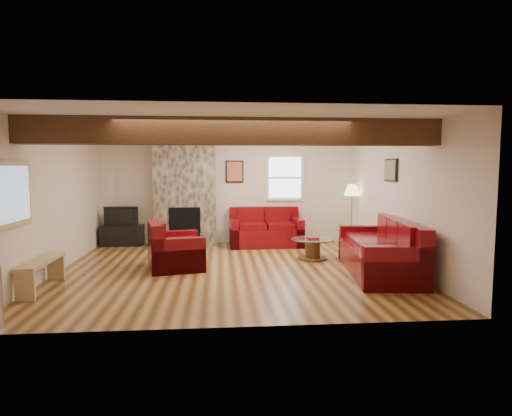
# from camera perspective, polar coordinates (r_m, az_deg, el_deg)

# --- Properties ---
(room) EXTENTS (8.00, 8.00, 8.00)m
(room) POSITION_cam_1_polar(r_m,az_deg,el_deg) (7.46, -3.25, 1.21)
(room) COLOR #593817
(room) RESTS_ON ground
(floor) EXTENTS (6.00, 6.00, 0.00)m
(floor) POSITION_cam_1_polar(r_m,az_deg,el_deg) (7.65, -3.20, -8.17)
(floor) COLOR #593817
(floor) RESTS_ON ground
(oak_beam) EXTENTS (6.00, 0.36, 0.38)m
(oak_beam) POSITION_cam_1_polar(r_m,az_deg,el_deg) (6.21, -2.96, 10.15)
(oak_beam) COLOR #341D0F
(oak_beam) RESTS_ON room
(chimney_breast) EXTENTS (1.40, 0.67, 2.50)m
(chimney_breast) POSITION_cam_1_polar(r_m,az_deg,el_deg) (9.97, -9.43, 2.04)
(chimney_breast) COLOR #343028
(chimney_breast) RESTS_ON floor
(back_window) EXTENTS (0.90, 0.08, 1.10)m
(back_window) POSITION_cam_1_polar(r_m,az_deg,el_deg) (10.27, 3.86, 4.04)
(back_window) COLOR white
(back_window) RESTS_ON room
(hatch_window) EXTENTS (0.08, 1.00, 0.90)m
(hatch_window) POSITION_cam_1_polar(r_m,az_deg,el_deg) (6.55, -29.71, 1.66)
(hatch_window) COLOR tan
(hatch_window) RESTS_ON room
(ceiling_dome) EXTENTS (0.40, 0.40, 0.18)m
(ceiling_dome) POSITION_cam_1_polar(r_m,az_deg,el_deg) (8.43, 2.74, 9.80)
(ceiling_dome) COLOR silver
(ceiling_dome) RESTS_ON room
(artwork_back) EXTENTS (0.42, 0.06, 0.52)m
(artwork_back) POSITION_cam_1_polar(r_m,az_deg,el_deg) (10.15, -2.86, 4.88)
(artwork_back) COLOR black
(artwork_back) RESTS_ON room
(artwork_right) EXTENTS (0.06, 0.55, 0.42)m
(artwork_right) POSITION_cam_1_polar(r_m,az_deg,el_deg) (8.36, 17.47, 4.86)
(artwork_right) COLOR black
(artwork_right) RESTS_ON room
(sofa_three) EXTENTS (1.28, 2.48, 0.92)m
(sofa_three) POSITION_cam_1_polar(r_m,az_deg,el_deg) (7.58, 16.06, -4.97)
(sofa_three) COLOR #4A050B
(sofa_three) RESTS_ON floor
(loveseat) EXTENTS (1.65, 0.96, 0.87)m
(loveseat) POSITION_cam_1_polar(r_m,az_deg,el_deg) (9.82, 1.30, -2.54)
(loveseat) COLOR #4A050B
(loveseat) RESTS_ON floor
(armchair_red) EXTENTS (1.11, 1.21, 0.84)m
(armchair_red) POSITION_cam_1_polar(r_m,az_deg,el_deg) (7.79, -10.66, -4.87)
(armchair_red) COLOR #4A050B
(armchair_red) RESTS_ON floor
(coffee_table) EXTENTS (0.83, 0.83, 0.44)m
(coffee_table) POSITION_cam_1_polar(r_m,az_deg,el_deg) (8.48, 7.56, -5.44)
(coffee_table) COLOR #442915
(coffee_table) RESTS_ON floor
(tv_cabinet) EXTENTS (0.95, 0.38, 0.47)m
(tv_cabinet) POSITION_cam_1_polar(r_m,az_deg,el_deg) (10.33, -17.38, -3.50)
(tv_cabinet) COLOR black
(tv_cabinet) RESTS_ON floor
(television) EXTENTS (0.76, 0.10, 0.44)m
(television) POSITION_cam_1_polar(r_m,az_deg,el_deg) (10.27, -17.45, -0.99)
(television) COLOR black
(television) RESTS_ON tv_cabinet
(floor_lamp) EXTENTS (0.36, 0.36, 1.42)m
(floor_lamp) POSITION_cam_1_polar(r_m,az_deg,el_deg) (9.98, 12.68, 1.94)
(floor_lamp) COLOR tan
(floor_lamp) RESTS_ON floor
(pine_bench) EXTENTS (0.28, 1.20, 0.45)m
(pine_bench) POSITION_cam_1_polar(r_m,az_deg,el_deg) (7.09, -26.67, -7.97)
(pine_bench) COLOR tan
(pine_bench) RESTS_ON floor
(coal_bucket) EXTENTS (0.38, 0.38, 0.36)m
(coal_bucket) POSITION_cam_1_polar(r_m,az_deg,el_deg) (9.59, -11.67, -4.40)
(coal_bucket) COLOR slate
(coal_bucket) RESTS_ON floor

